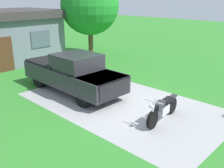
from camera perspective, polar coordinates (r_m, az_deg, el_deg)
ground_plane at (r=11.13m, az=2.23°, el=-4.40°), size 80.00×80.00×0.00m
driveway_pad at (r=11.12m, az=2.23°, el=-4.39°), size 5.13×8.74×0.01m
motorcycle at (r=9.68m, az=11.20°, el=-5.44°), size 2.21×0.70×1.09m
pickup_truck at (r=12.43m, az=-8.94°, el=2.59°), size 2.07×5.65×1.90m
shade_tree at (r=19.66m, az=-4.96°, el=16.98°), size 4.28×4.28×5.89m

